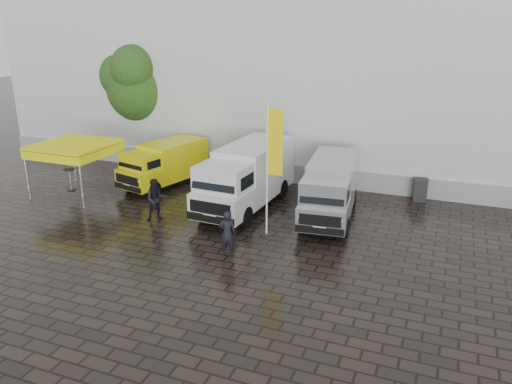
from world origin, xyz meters
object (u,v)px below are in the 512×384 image
person_front (227,233)px  person_tent (156,199)px  wheelie_bin (420,190)px  canopy_tent (73,146)px  van_silver (330,190)px  van_yellow (164,165)px  van_white (246,179)px  flagpole (272,164)px  cocktail_table (70,180)px

person_front → person_tent: (-4.34, 2.07, 0.05)m
wheelie_bin → person_front: 10.74m
canopy_tent → wheelie_bin: 16.92m
van_silver → wheelie_bin: (3.50, 3.78, -0.71)m
van_yellow → wheelie_bin: bearing=25.7°
van_silver → canopy_tent: 12.62m
van_silver → canopy_tent: bearing=-179.3°
van_white → canopy_tent: van_white is taller
van_yellow → van_silver: van_silver is taller
flagpole → person_tent: flagpole is taller
person_front → person_tent: bearing=-44.8°
flagpole → van_white: bearing=130.2°
canopy_tent → person_tent: canopy_tent is taller
person_tent → wheelie_bin: bearing=-6.3°
wheelie_bin → person_front: (-6.09, -8.84, 0.31)m
van_silver → person_tent: 7.56m
van_silver → person_tent: bearing=-162.7°
flagpole → wheelie_bin: flagpole is taller
van_silver → person_front: size_ratio=3.36×
cocktail_table → person_front: (10.60, -3.87, 0.30)m
cocktail_table → van_silver: bearing=5.2°
canopy_tent → van_white: bearing=8.0°
van_yellow → person_tent: (2.17, -4.19, -0.21)m
van_yellow → canopy_tent: (-3.37, -2.67, 1.31)m
van_silver → person_tent: van_silver is taller
flagpole → cocktail_table: bearing=172.1°
person_tent → van_white: bearing=2.5°
van_white → wheelie_bin: bearing=31.8°
van_silver → wheelie_bin: van_silver is taller
van_yellow → cocktail_table: size_ratio=4.37×
cocktail_table → person_tent: (6.26, -1.80, 0.36)m
van_silver → van_yellow: bearing=166.5°
flagpole → cocktail_table: (-11.46, 1.58, -2.44)m
cocktail_table → van_yellow: bearing=30.3°
person_front → person_tent: person_tent is taller
van_white → wheelie_bin: 8.44m
van_silver → cocktail_table: size_ratio=5.19×
flagpole → van_yellow: bearing=151.7°
flagpole → wheelie_bin: (5.23, 6.55, -2.45)m
flagpole → person_front: size_ratio=3.09×
flagpole → canopy_tent: bearing=173.1°
van_yellow → cocktail_table: (-4.09, -2.39, -0.57)m
van_silver → person_front: 5.70m
canopy_tent → person_tent: bearing=-15.4°
cocktail_table → person_tent: bearing=-16.0°
van_yellow → person_tent: 4.73m
van_yellow → person_front: bearing=-29.7°
van_white → van_silver: (3.86, 0.25, -0.17)m
canopy_tent → flagpole: bearing=-6.9°
person_tent → canopy_tent: bearing=125.3°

